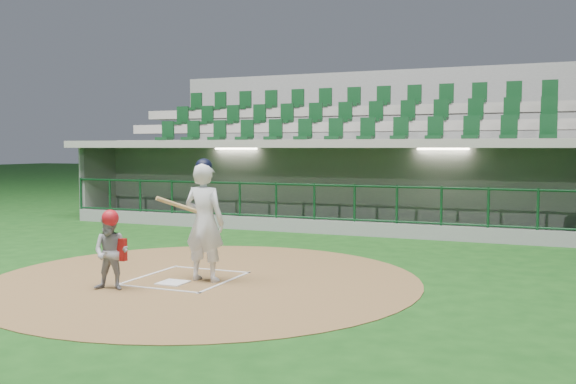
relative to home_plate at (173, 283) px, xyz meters
name	(u,v)px	position (x,y,z in m)	size (l,w,h in m)	color
ground	(195,276)	(0.00, 0.70, -0.02)	(120.00, 120.00, 0.00)	#123F12
dirt_circle	(205,279)	(0.30, 0.50, -0.02)	(7.20, 7.20, 0.01)	brown
home_plate	(173,283)	(0.00, 0.00, 0.00)	(0.43, 0.43, 0.02)	white
batter_box_chalk	(186,278)	(0.00, 0.40, 0.00)	(1.55, 1.80, 0.01)	white
dugout_structure	(339,191)	(0.07, 8.53, 0.94)	(16.40, 3.70, 3.00)	gray
seating_deck	(367,171)	(0.00, 11.61, 1.40)	(17.00, 6.72, 5.15)	gray
batter	(204,220)	(0.38, 0.37, 0.99)	(0.90, 0.88, 2.02)	silver
catcher	(111,250)	(-0.62, -0.75, 0.60)	(0.66, 0.57, 1.24)	gray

